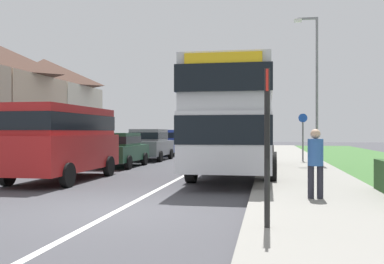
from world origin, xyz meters
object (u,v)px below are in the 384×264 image
(pedestrian_at_stop, at_px, (315,160))
(parked_car_grey, at_px, (150,143))
(parked_car_blue, at_px, (167,142))
(street_lamp_mid, at_px, (315,80))
(cycle_route_sign, at_px, (303,135))
(double_decker_bus, at_px, (238,118))
(parked_van_red, at_px, (63,137))
(parked_car_dark_green, at_px, (118,148))
(bus_stop_sign, at_px, (267,136))

(pedestrian_at_stop, bearing_deg, parked_car_grey, 119.23)
(parked_car_blue, distance_m, street_lamp_mid, 11.66)
(parked_car_blue, bearing_deg, cycle_route_sign, -35.53)
(double_decker_bus, height_order, parked_van_red, double_decker_bus)
(double_decker_bus, bearing_deg, parked_car_dark_green, 157.81)
(bus_stop_sign, xyz_separation_m, cycle_route_sign, (1.75, 15.60, -0.11))
(parked_car_dark_green, distance_m, pedestrian_at_stop, 11.78)
(parked_van_red, bearing_deg, cycle_route_sign, 47.53)
(parked_car_blue, xyz_separation_m, street_lamp_mid, (8.93, -6.79, 3.18))
(parked_car_dark_green, bearing_deg, bus_stop_sign, -60.66)
(cycle_route_sign, bearing_deg, parked_car_grey, 172.40)
(bus_stop_sign, bearing_deg, cycle_route_sign, 83.60)
(cycle_route_sign, bearing_deg, parked_car_dark_green, -156.84)
(parked_car_dark_green, xyz_separation_m, pedestrian_at_stop, (7.79, -8.84, 0.11))
(parked_car_grey, bearing_deg, parked_van_red, -90.50)
(double_decker_bus, relative_size, parked_car_grey, 2.70)
(parked_van_red, xyz_separation_m, parked_car_dark_green, (-0.10, 5.52, -0.57))
(bus_stop_sign, distance_m, street_lamp_mid, 15.22)
(parked_car_grey, xyz_separation_m, parked_car_blue, (-0.15, 4.92, -0.01))
(parked_van_red, distance_m, pedestrian_at_stop, 8.38)
(parked_car_grey, xyz_separation_m, cycle_route_sign, (8.29, -1.11, 0.48))
(parked_car_blue, height_order, pedestrian_at_stop, parked_car_blue)
(parked_van_red, height_order, parked_car_blue, parked_van_red)
(double_decker_bus, distance_m, pedestrian_at_stop, 7.00)
(double_decker_bus, height_order, street_lamp_mid, street_lamp_mid)
(parked_car_grey, bearing_deg, parked_car_dark_green, -92.34)
(parked_car_grey, distance_m, parked_car_blue, 4.92)
(pedestrian_at_stop, bearing_deg, double_decker_bus, 108.44)
(parked_car_grey, relative_size, parked_car_blue, 0.95)
(parked_van_red, relative_size, cycle_route_sign, 2.11)
(double_decker_bus, xyz_separation_m, bus_stop_sign, (1.13, -9.69, -0.60))
(parked_van_red, bearing_deg, bus_stop_sign, -44.24)
(parked_van_red, bearing_deg, parked_car_grey, 89.50)
(parked_car_dark_green, xyz_separation_m, parked_car_blue, (0.04, 9.65, 0.08))
(parked_van_red, height_order, parked_car_dark_green, parked_van_red)
(parked_car_dark_green, height_order, bus_stop_sign, bus_stop_sign)
(double_decker_bus, xyz_separation_m, parked_car_blue, (-5.56, 11.94, -1.20))
(double_decker_bus, distance_m, bus_stop_sign, 9.77)
(parked_car_blue, distance_m, cycle_route_sign, 10.37)
(bus_stop_sign, relative_size, street_lamp_mid, 0.36)
(parked_car_dark_green, relative_size, parked_car_grey, 0.96)
(parked_car_dark_green, height_order, parked_car_grey, parked_car_grey)
(cycle_route_sign, relative_size, street_lamp_mid, 0.35)
(parked_car_dark_green, distance_m, parked_car_blue, 9.65)
(parked_car_dark_green, relative_size, street_lamp_mid, 0.55)
(parked_car_dark_green, relative_size, pedestrian_at_stop, 2.37)
(parked_car_grey, relative_size, bus_stop_sign, 1.59)
(parked_car_dark_green, distance_m, parked_car_grey, 4.74)
(bus_stop_sign, bearing_deg, parked_van_red, 135.76)
(pedestrian_at_stop, distance_m, street_lamp_mid, 12.16)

